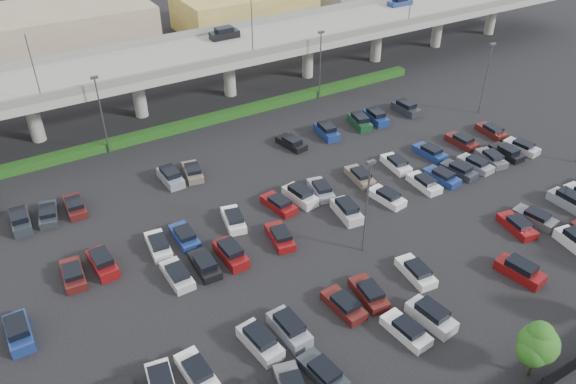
{
  "coord_description": "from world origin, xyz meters",
  "views": [
    {
      "loc": [
        -28.23,
        -40.89,
        35.92
      ],
      "look_at": [
        -2.58,
        2.07,
        2.0
      ],
      "focal_mm": 35.0,
      "sensor_mm": 36.0,
      "label": 1
    }
  ],
  "objects": [
    {
      "name": "tree_row",
      "position": [
        0.7,
        -26.53,
        3.52
      ],
      "size": [
        65.07,
        3.66,
        5.94
      ],
      "color": "#332316",
      "rests_on": "ground"
    },
    {
      "name": "ground",
      "position": [
        0.0,
        0.0,
        0.0
      ],
      "size": [
        280.0,
        280.0,
        0.0
      ],
      "primitive_type": "plane",
      "color": "black"
    },
    {
      "name": "distant_buildings",
      "position": [
        12.38,
        61.81,
        3.74
      ],
      "size": [
        138.0,
        24.0,
        9.0
      ],
      "color": "gray",
      "rests_on": "ground"
    },
    {
      "name": "overpass",
      "position": [
        -0.21,
        32.01,
        6.97
      ],
      "size": [
        150.0,
        13.0,
        15.8
      ],
      "color": "gray",
      "rests_on": "ground"
    },
    {
      "name": "parked_cars",
      "position": [
        -0.92,
        -4.42,
        0.62
      ],
      "size": [
        62.89,
        41.56,
        1.67
      ],
      "color": "maroon",
      "rests_on": "ground"
    },
    {
      "name": "hedge",
      "position": [
        0.0,
        25.0,
        0.55
      ],
      "size": [
        66.0,
        1.6,
        1.1
      ],
      "primitive_type": "cube",
      "color": "#143C11",
      "rests_on": "ground"
    },
    {
      "name": "light_poles",
      "position": [
        -4.13,
        2.0,
        6.24
      ],
      "size": [
        66.9,
        48.38,
        10.3
      ],
      "color": "#48494D",
      "rests_on": "ground"
    }
  ]
}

